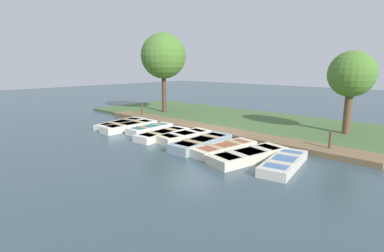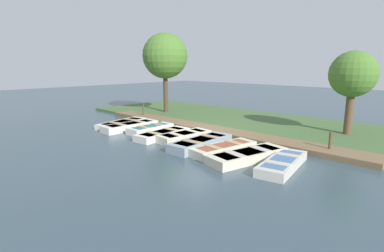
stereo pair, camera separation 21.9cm
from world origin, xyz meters
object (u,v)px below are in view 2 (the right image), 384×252
at_px(rowboat_8, 282,163).
at_px(rowboat_0, 122,124).
at_px(mooring_post_near, 143,111).
at_px(rowboat_2, 151,129).
at_px(mooring_post_far, 330,143).
at_px(park_tree_far_left, 165,56).
at_px(rowboat_1, 130,126).
at_px(rowboat_4, 184,136).
at_px(park_tree_left, 353,75).
at_px(rowboat_3, 163,134).
at_px(rowboat_6, 224,149).
at_px(rowboat_5, 201,143).
at_px(rowboat_7, 248,155).

bearing_deg(rowboat_8, rowboat_0, -101.44).
bearing_deg(mooring_post_near, rowboat_2, 57.43).
distance_m(mooring_post_far, park_tree_far_left, 13.54).
distance_m(rowboat_1, rowboat_4, 4.01).
xyz_separation_m(rowboat_1, park_tree_left, (-6.61, 9.64, 2.95)).
bearing_deg(mooring_post_far, park_tree_left, -173.29).
bearing_deg(park_tree_far_left, mooring_post_near, 5.69).
relative_size(rowboat_3, mooring_post_far, 3.20).
bearing_deg(rowboat_1, rowboat_3, 91.14).
xyz_separation_m(rowboat_8, mooring_post_far, (-2.92, 0.62, 0.32)).
height_order(rowboat_0, park_tree_far_left, park_tree_far_left).
relative_size(rowboat_4, rowboat_6, 0.91).
bearing_deg(rowboat_8, rowboat_4, -104.53).
distance_m(rowboat_0, rowboat_8, 10.60).
bearing_deg(rowboat_5, rowboat_6, 88.18).
distance_m(rowboat_4, rowboat_8, 5.49).
bearing_deg(park_tree_far_left, mooring_post_far, 79.81).
bearing_deg(rowboat_4, park_tree_far_left, -119.46).
xyz_separation_m(rowboat_8, park_tree_left, (-6.67, 0.17, 2.98)).
relative_size(rowboat_4, rowboat_5, 0.85).
bearing_deg(rowboat_2, rowboat_1, -73.78).
distance_m(rowboat_3, mooring_post_far, 7.79).
bearing_deg(rowboat_8, rowboat_2, -103.32).
bearing_deg(mooring_post_near, rowboat_3, 61.76).
distance_m(mooring_post_near, mooring_post_far, 12.57).
xyz_separation_m(mooring_post_far, park_tree_far_left, (-2.30, -12.80, 3.78)).
bearing_deg(rowboat_7, rowboat_8, 107.21).
bearing_deg(rowboat_0, park_tree_far_left, -174.44).
distance_m(rowboat_0, rowboat_4, 5.13).
bearing_deg(rowboat_5, rowboat_4, -107.77).
distance_m(rowboat_3, rowboat_4, 1.21).
bearing_deg(rowboat_7, rowboat_3, -79.03).
bearing_deg(rowboat_4, rowboat_0, -82.15).
xyz_separation_m(park_tree_far_left, park_tree_left, (-1.45, 12.36, -1.13)).
relative_size(rowboat_3, park_tree_left, 0.72).
bearing_deg(rowboat_6, rowboat_3, -81.71).
bearing_deg(rowboat_5, rowboat_2, -98.55).
distance_m(rowboat_2, rowboat_3, 1.56).
distance_m(rowboat_1, park_tree_far_left, 7.12).
height_order(rowboat_0, mooring_post_far, mooring_post_far).
bearing_deg(rowboat_6, rowboat_5, -80.88).
distance_m(rowboat_7, park_tree_far_left, 12.69).
bearing_deg(rowboat_2, rowboat_3, 73.32).
bearing_deg(rowboat_8, rowboat_7, -95.55).
bearing_deg(rowboat_1, rowboat_4, 96.61).
distance_m(rowboat_1, rowboat_5, 5.49).
distance_m(rowboat_1, mooring_post_near, 3.80).
bearing_deg(rowboat_4, park_tree_left, 143.85).
relative_size(mooring_post_near, park_tree_left, 0.23).
relative_size(rowboat_5, rowboat_7, 0.95).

